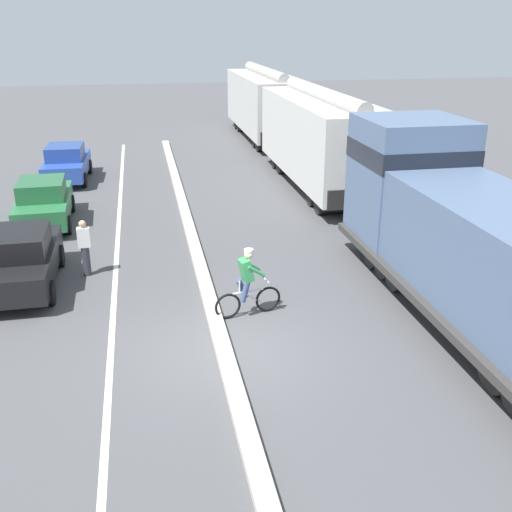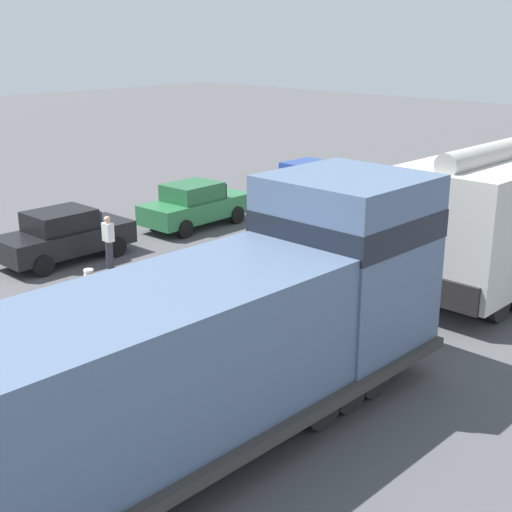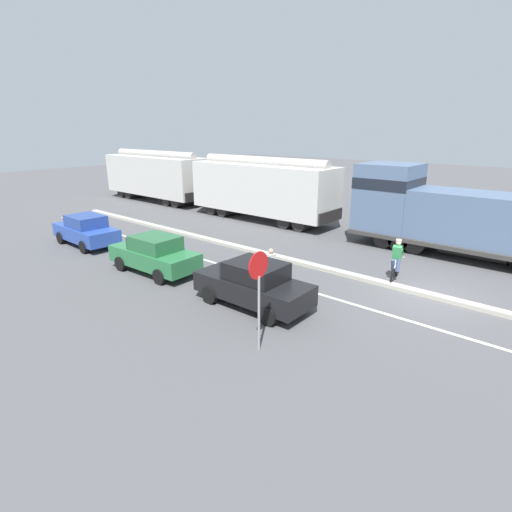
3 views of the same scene
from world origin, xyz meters
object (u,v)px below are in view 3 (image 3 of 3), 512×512
object	(u,v)px
hopper_car_middle	(156,176)
pedestrian_by_cars	(271,268)
locomotive	(458,219)
hopper_car_lead	(262,189)
parked_car_black	(253,284)
stop_sign	(259,282)
cyclist	(396,261)
parked_car_blue	(86,230)
parked_car_green	(155,254)

from	to	relation	value
hopper_car_middle	pedestrian_by_cars	bearing A→B (deg)	-115.10
locomotive	hopper_car_lead	bearing A→B (deg)	90.00
hopper_car_middle	pedestrian_by_cars	size ratio (longest dim) A/B	6.54
parked_car_black	stop_sign	world-z (taller)	stop_sign
pedestrian_by_cars	locomotive	bearing A→B (deg)	-24.25
parked_car_black	cyclist	distance (m)	6.26
pedestrian_by_cars	hopper_car_middle	bearing A→B (deg)	64.90
hopper_car_middle	pedestrian_by_cars	xyz separation A→B (m)	(-9.19, -19.62, -1.23)
cyclist	hopper_car_middle	bearing A→B (deg)	77.24
parked_car_black	pedestrian_by_cars	xyz separation A→B (m)	(1.61, 0.51, 0.03)
parked_car_black	parked_car_blue	xyz separation A→B (m)	(0.06, 11.66, 0.00)
stop_sign	pedestrian_by_cars	size ratio (longest dim) A/B	1.78
hopper_car_middle	stop_sign	world-z (taller)	hopper_car_middle
locomotive	stop_sign	xyz separation A→B (m)	(-12.90, 1.63, 0.23)
hopper_car_lead	cyclist	bearing A→B (deg)	-114.65
hopper_car_lead	cyclist	xyz separation A→B (m)	(-5.19, -11.31, -1.26)
cyclist	pedestrian_by_cars	xyz separation A→B (m)	(-4.00, 3.29, 0.03)
cyclist	locomotive	bearing A→B (deg)	-9.25
parked_car_blue	stop_sign	xyz separation A→B (m)	(-2.17, -13.66, 1.21)
hopper_car_middle	parked_car_blue	xyz separation A→B (m)	(-10.74, -8.46, -1.26)
locomotive	hopper_car_lead	world-z (taller)	locomotive
parked_car_blue	cyclist	world-z (taller)	cyclist
hopper_car_middle	cyclist	world-z (taller)	hopper_car_middle
pedestrian_by_cars	hopper_car_lead	bearing A→B (deg)	41.11
locomotive	hopper_car_lead	distance (m)	12.16
parked_car_black	parked_car_green	distance (m)	5.46
hopper_car_middle	cyclist	size ratio (longest dim) A/B	6.18
hopper_car_lead	pedestrian_by_cars	bearing A→B (deg)	-138.89
parked_car_green	hopper_car_middle	bearing A→B (deg)	53.33
parked_car_green	stop_sign	bearing A→B (deg)	-104.92
parked_car_blue	stop_sign	distance (m)	13.88
locomotive	parked_car_black	size ratio (longest dim) A/B	2.75
hopper_car_lead	stop_sign	xyz separation A→B (m)	(-12.90, -10.52, -0.05)
hopper_car_lead	pedestrian_by_cars	size ratio (longest dim) A/B	6.54
hopper_car_middle	cyclist	distance (m)	23.53
locomotive	parked_car_black	distance (m)	11.43
parked_car_black	pedestrian_by_cars	distance (m)	1.69
stop_sign	pedestrian_by_cars	world-z (taller)	stop_sign
parked_car_black	pedestrian_by_cars	bearing A→B (deg)	17.58
pedestrian_by_cars	stop_sign	bearing A→B (deg)	-146.00
cyclist	stop_sign	distance (m)	7.85
parked_car_blue	pedestrian_by_cars	distance (m)	11.26
locomotive	parked_car_green	bearing A→B (deg)	140.22
stop_sign	pedestrian_by_cars	distance (m)	4.64
stop_sign	locomotive	bearing A→B (deg)	-7.21
parked_car_green	cyclist	size ratio (longest dim) A/B	2.49
pedestrian_by_cars	parked_car_blue	bearing A→B (deg)	97.91
hopper_car_middle	pedestrian_by_cars	distance (m)	21.70
hopper_car_middle	hopper_car_lead	bearing A→B (deg)	-90.00
locomotive	parked_car_green	size ratio (longest dim) A/B	2.72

